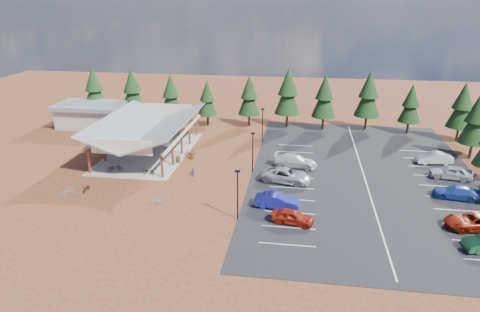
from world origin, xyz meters
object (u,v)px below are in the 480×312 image
trash_bin_0 (178,160)px  bike_9 (68,190)px  lamp_post_2 (262,123)px  bike_1 (131,159)px  bike_7 (175,132)px  lamp_post_1 (253,150)px  bike_pavilion (148,126)px  car_8 (451,172)px  bike_4 (148,171)px  car_3 (295,161)px  bike_3 (156,134)px  bike_15 (190,152)px  bike_2 (141,148)px  outbuilding (91,115)px  car_7 (457,192)px  bike_0 (115,168)px  lamp_post_0 (238,191)px  bike_14 (193,171)px  car_1 (277,201)px  car_6 (474,222)px  bike_5 (172,153)px  bike_6 (167,147)px  car_9 (434,158)px  car_2 (286,175)px  bike_8 (86,188)px  bike_13 (157,201)px  trash_bin_1 (192,156)px  car_0 (293,217)px

trash_bin_0 → bike_9: bearing=-130.7°
lamp_post_2 → bike_1: size_ratio=3.15×
bike_7 → lamp_post_1: bearing=-144.2°
bike_pavilion → car_8: size_ratio=4.10×
bike_4 → car_3: (17.53, 5.38, 0.32)m
bike_3 → bike_15: bike_3 is taller
bike_2 → car_8: car_8 is taller
outbuilding → car_7: bearing=-21.3°
bike_0 → lamp_post_0: bearing=-138.3°
bike_14 → bike_2: bearing=124.5°
car_1 → car_6: (18.38, -1.57, -0.03)m
bike_4 → bike_5: (1.05, 6.40, 0.14)m
lamp_post_2 → bike_3: lamp_post_2 is taller
bike_14 → car_8: (30.56, 3.16, 0.35)m
car_3 → car_8: bearing=-86.6°
bike_4 → bike_15: bearing=-13.5°
bike_7 → car_7: 39.89m
bike_6 → bike_15: (3.71, -1.67, -0.01)m
bike_pavilion → bike_0: bearing=-104.2°
bike_15 → car_9: car_9 is taller
bike_4 → bike_5: bearing=1.1°
bike_3 → car_8: 41.15m
bike_15 → car_2: bearing=-150.0°
car_9 → bike_8: bearing=-76.7°
bike_13 → bike_6: bearing=166.6°
lamp_post_1 → bike_1: (-16.05, 0.83, -2.39)m
car_9 → outbuilding: bearing=-107.1°
trash_bin_0 → car_2: bearing=-16.0°
bike_4 → lamp_post_0: bearing=-116.2°
bike_14 → car_6: 30.43m
bike_4 → car_2: 16.67m
trash_bin_1 → bike_8: size_ratio=0.59×
bike_4 → car_7: (34.89, -1.28, 0.24)m
car_7 → bike_9: bearing=-74.1°
lamp_post_1 → bike_13: 13.74m
bike_6 → car_1: (16.50, -15.27, 0.28)m
bike_5 → trash_bin_0: bearing=-160.0°
bike_5 → bike_9: size_ratio=1.20×
lamp_post_1 → bike_13: bearing=-130.7°
bike_2 → bike_6: (3.46, 1.07, -0.07)m
bike_pavilion → car_0: bike_pavilion is taller
bike_3 → car_2: 24.89m
outbuilding → car_1: outbuilding is taller
lamp_post_1 → bike_7: 18.86m
trash_bin_1 → bike_1: (-7.46, -2.63, 0.14)m
lamp_post_0 → bike_2: 23.77m
trash_bin_1 → car_2: bearing=-24.5°
trash_bin_1 → car_7: (31.09, -7.54, 0.29)m
bike_15 → bike_13: bearing=148.6°
bike_4 → bike_13: 8.25m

